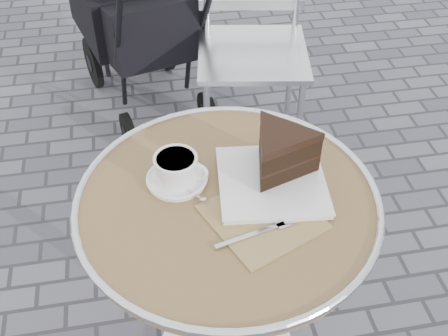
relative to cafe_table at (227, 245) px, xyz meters
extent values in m
cylinder|color=silver|center=(0.00, 0.00, -0.20)|extent=(0.07, 0.07, 0.67)
cylinder|color=tan|center=(0.00, 0.00, 0.15)|extent=(0.70, 0.70, 0.03)
torus|color=silver|center=(0.00, 0.00, 0.16)|extent=(0.72, 0.72, 0.02)
cylinder|color=white|center=(-0.11, 0.08, 0.17)|extent=(0.14, 0.14, 0.01)
cylinder|color=white|center=(-0.11, 0.08, 0.21)|extent=(0.13, 0.13, 0.06)
torus|color=white|center=(-0.06, 0.06, 0.21)|extent=(0.05, 0.03, 0.05)
cylinder|color=tan|center=(-0.11, 0.08, 0.23)|extent=(0.09, 0.09, 0.01)
cube|color=#987953|center=(0.07, -0.07, 0.17)|extent=(0.29, 0.29, 0.00)
cube|color=white|center=(0.11, 0.03, 0.17)|extent=(0.27, 0.27, 0.01)
cylinder|color=silver|center=(0.08, 0.86, -0.32)|extent=(0.03, 0.03, 0.49)
cylinder|color=silver|center=(0.44, 0.80, -0.32)|extent=(0.03, 0.03, 0.49)
cylinder|color=silver|center=(0.14, 1.22, -0.32)|extent=(0.03, 0.03, 0.49)
cylinder|color=silver|center=(0.50, 1.16, -0.32)|extent=(0.03, 0.03, 0.49)
cube|color=silver|center=(0.29, 1.01, -0.07)|extent=(0.50, 0.50, 0.02)
cube|color=black|center=(-0.13, 1.45, -0.12)|extent=(0.54, 0.70, 0.37)
cylinder|color=black|center=(-0.24, 1.13, -0.48)|extent=(0.07, 0.17, 0.17)
cylinder|color=black|center=(0.13, 1.23, -0.48)|extent=(0.07, 0.17, 0.17)
cylinder|color=black|center=(-0.39, 1.67, -0.44)|extent=(0.10, 0.26, 0.26)
cylinder|color=black|center=(-0.01, 1.77, -0.44)|extent=(0.10, 0.26, 0.26)
camera|label=1|loc=(-0.17, -0.90, 1.09)|focal=45.00mm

